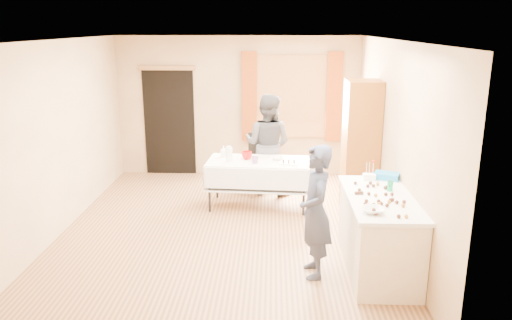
{
  "coord_description": "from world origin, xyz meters",
  "views": [
    {
      "loc": [
        0.65,
        -6.5,
        2.79
      ],
      "look_at": [
        0.43,
        0.0,
        1.02
      ],
      "focal_mm": 35.0,
      "sensor_mm": 36.0,
      "label": 1
    }
  ],
  "objects_px": {
    "counter": "(378,234)",
    "woman": "(268,144)",
    "cabinet": "(360,147)",
    "party_table": "(258,179)",
    "girl": "(316,212)",
    "chair": "(259,172)"
  },
  "relations": [
    {
      "from": "chair",
      "to": "woman",
      "type": "bearing_deg",
      "value": -55.69
    },
    {
      "from": "girl",
      "to": "party_table",
      "type": "bearing_deg",
      "value": -169.03
    },
    {
      "from": "counter",
      "to": "woman",
      "type": "height_order",
      "value": "woman"
    },
    {
      "from": "party_table",
      "to": "woman",
      "type": "height_order",
      "value": "woman"
    },
    {
      "from": "woman",
      "to": "party_table",
      "type": "bearing_deg",
      "value": 98.84
    },
    {
      "from": "cabinet",
      "to": "chair",
      "type": "height_order",
      "value": "cabinet"
    },
    {
      "from": "chair",
      "to": "girl",
      "type": "height_order",
      "value": "girl"
    },
    {
      "from": "cabinet",
      "to": "counter",
      "type": "height_order",
      "value": "cabinet"
    },
    {
      "from": "counter",
      "to": "woman",
      "type": "bearing_deg",
      "value": 115.56
    },
    {
      "from": "girl",
      "to": "cabinet",
      "type": "bearing_deg",
      "value": 151.78
    },
    {
      "from": "girl",
      "to": "woman",
      "type": "relative_size",
      "value": 0.9
    },
    {
      "from": "cabinet",
      "to": "chair",
      "type": "bearing_deg",
      "value": 147.63
    },
    {
      "from": "girl",
      "to": "woman",
      "type": "distance_m",
      "value": 2.95
    },
    {
      "from": "cabinet",
      "to": "party_table",
      "type": "distance_m",
      "value": 1.65
    },
    {
      "from": "girl",
      "to": "woman",
      "type": "bearing_deg",
      "value": -175.56
    },
    {
      "from": "counter",
      "to": "chair",
      "type": "bearing_deg",
      "value": 116.06
    },
    {
      "from": "party_table",
      "to": "woman",
      "type": "distance_m",
      "value": 0.8
    },
    {
      "from": "cabinet",
      "to": "girl",
      "type": "relative_size",
      "value": 1.31
    },
    {
      "from": "cabinet",
      "to": "counter",
      "type": "relative_size",
      "value": 1.25
    },
    {
      "from": "cabinet",
      "to": "counter",
      "type": "xyz_separation_m",
      "value": [
        -0.1,
        -2.01,
        -0.55
      ]
    },
    {
      "from": "counter",
      "to": "cabinet",
      "type": "bearing_deg",
      "value": 87.15
    },
    {
      "from": "party_table",
      "to": "chair",
      "type": "xyz_separation_m",
      "value": [
        -0.02,
        0.93,
        -0.16
      ]
    }
  ]
}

